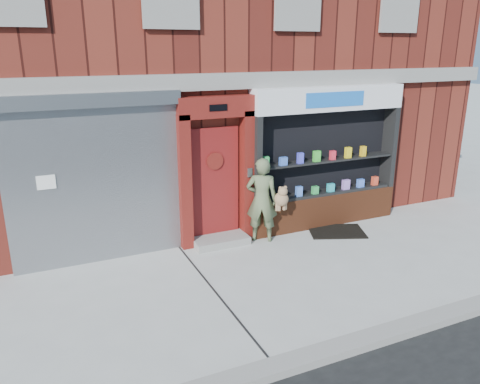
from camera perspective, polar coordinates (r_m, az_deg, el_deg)
ground at (r=8.33m, az=6.97°, el=-9.72°), size 80.00×80.00×0.00m
curb at (r=6.82m, az=16.78°, el=-16.44°), size 60.00×0.30×0.12m
building at (r=12.90m, az=-6.98°, el=18.22°), size 12.00×8.16×8.00m
shutter_bay at (r=8.52m, az=-17.32°, el=2.61°), size 3.10×0.30×3.04m
red_door_bay at (r=9.05m, az=-2.90°, el=2.51°), size 1.52×0.58×2.90m
pharmacy_bay at (r=10.19m, az=10.39°, el=3.43°), size 3.50×0.41×3.00m
woman at (r=9.28m, az=2.85°, el=-0.96°), size 0.86×0.67×1.71m
doormat at (r=10.17m, az=11.68°, el=-4.72°), size 1.35×1.16×0.03m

